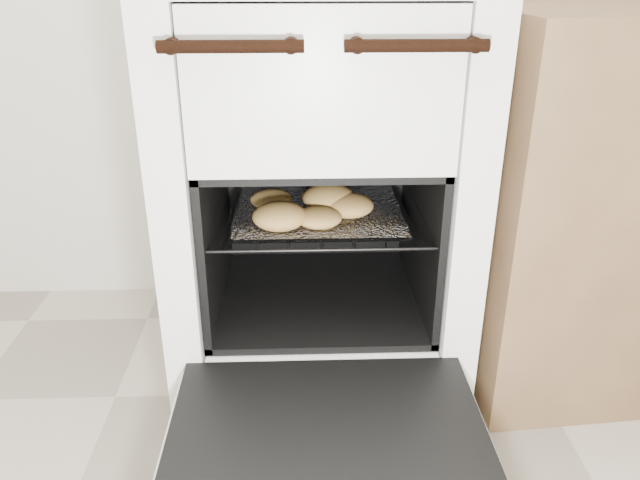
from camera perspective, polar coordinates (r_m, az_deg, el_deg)
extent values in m
cube|color=white|center=(1.40, -0.24, 4.98)|extent=(0.61, 0.65, 0.93)
cylinder|color=black|center=(0.99, -8.17, 17.10)|extent=(0.22, 0.02, 0.02)
cylinder|color=black|center=(1.01, 8.84, 17.14)|extent=(0.22, 0.02, 0.02)
cube|color=black|center=(1.07, 0.73, -17.68)|extent=(0.53, 0.40, 0.02)
cube|color=white|center=(1.09, 0.72, -18.40)|extent=(0.55, 0.42, 0.02)
cylinder|color=black|center=(1.35, -9.41, 2.59)|extent=(0.01, 0.42, 0.01)
cylinder|color=black|center=(1.36, 9.07, 2.83)|extent=(0.01, 0.42, 0.01)
cylinder|color=black|center=(1.15, 0.22, -0.95)|extent=(0.43, 0.01, 0.01)
cylinder|color=black|center=(1.53, -0.38, 5.53)|extent=(0.43, 0.01, 0.01)
cylinder|color=black|center=(1.34, -7.91, 2.62)|extent=(0.01, 0.40, 0.01)
cylinder|color=black|center=(1.34, -5.32, 2.67)|extent=(0.01, 0.40, 0.01)
cylinder|color=black|center=(1.34, -2.73, 2.71)|extent=(0.01, 0.40, 0.01)
cylinder|color=black|center=(1.34, -0.12, 2.75)|extent=(0.01, 0.40, 0.01)
cylinder|color=black|center=(1.34, 2.47, 2.78)|extent=(0.01, 0.40, 0.01)
cylinder|color=black|center=(1.35, 5.05, 2.80)|extent=(0.01, 0.40, 0.01)
cylinder|color=black|center=(1.35, 7.60, 2.82)|extent=(0.01, 0.40, 0.01)
cube|color=silver|center=(1.32, -0.09, 2.67)|extent=(0.34, 0.30, 0.01)
ellipsoid|color=tan|center=(1.28, 2.62, 3.21)|extent=(0.14, 0.14, 0.04)
ellipsoid|color=tan|center=(1.22, -0.10, 2.10)|extent=(0.11, 0.11, 0.04)
ellipsoid|color=tan|center=(1.30, 0.81, 3.87)|extent=(0.15, 0.15, 0.05)
ellipsoid|color=tan|center=(1.21, -3.73, 2.21)|extent=(0.12, 0.12, 0.05)
ellipsoid|color=tan|center=(1.32, -4.48, 3.77)|extent=(0.12, 0.12, 0.04)
ellipsoid|color=tan|center=(1.32, 0.43, 4.01)|extent=(0.13, 0.13, 0.05)
cube|color=brown|center=(1.65, 27.03, 3.63)|extent=(0.89, 0.63, 0.84)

